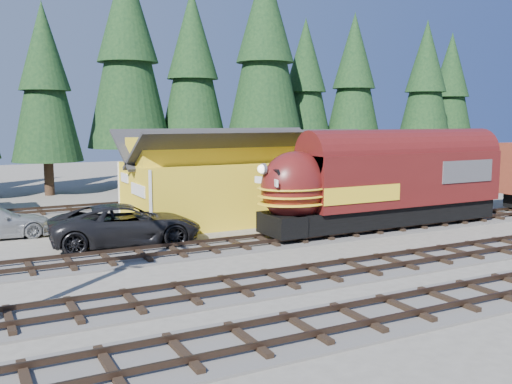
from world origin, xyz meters
name	(u,v)px	position (x,y,z in m)	size (l,w,h in m)	color
ground	(342,258)	(0.00, 0.00, 0.00)	(120.00, 120.00, 0.00)	#6B665B
track_siding	(443,222)	(10.00, 4.00, 0.06)	(68.00, 3.20, 0.33)	#4C4947
track_spur	(38,213)	(-10.00, 18.00, 0.06)	(32.00, 3.20, 0.33)	#4C4947
depot	(235,169)	(0.00, 10.50, 2.96)	(12.80, 7.00, 5.30)	yellow
conifer_backdrop	(231,69)	(6.58, 24.82, 9.98)	(79.26, 23.51, 17.29)	black
locomotive	(379,186)	(5.28, 4.00, 2.36)	(14.71, 2.92, 4.00)	black
pickup_truck_a	(126,224)	(-7.43, 6.75, 0.96)	(3.20, 6.93, 1.93)	black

